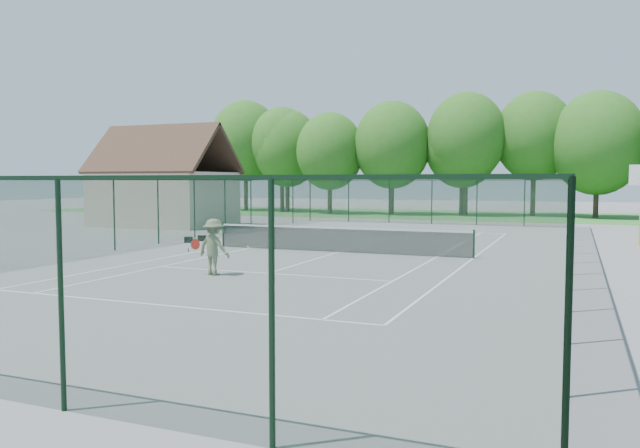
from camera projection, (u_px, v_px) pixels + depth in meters
The scene contains 10 objects.
ground at pixel (338, 252), 25.78m from camera, with size 140.00×140.00×0.00m, color gray.
grass_far at pixel (461, 215), 53.46m from camera, with size 80.00×16.00×0.01m, color #3B8334.
court_lines at pixel (338, 252), 25.78m from camera, with size 11.05×23.85×0.01m.
tennis_net at pixel (338, 238), 25.74m from camera, with size 11.08×0.08×1.10m.
fence_enclosure at pixel (338, 215), 25.67m from camera, with size 18.05×36.05×3.02m.
utility_building at pixel (164, 178), 40.85m from camera, with size 8.60×6.27×6.63m.
tree_line_far at pixel (463, 145), 53.05m from camera, with size 39.40×6.40×9.70m.
sports_bag_a at pixel (189, 240), 29.71m from camera, with size 0.36×0.22×0.29m, color black.
sports_bag_b at pixel (202, 238), 30.52m from camera, with size 0.36×0.22×0.28m, color black.
tennis_player at pixel (214, 247), 19.51m from camera, with size 1.91×0.92×1.77m.
Camera 1 is at (9.03, -24.00, 2.96)m, focal length 35.00 mm.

